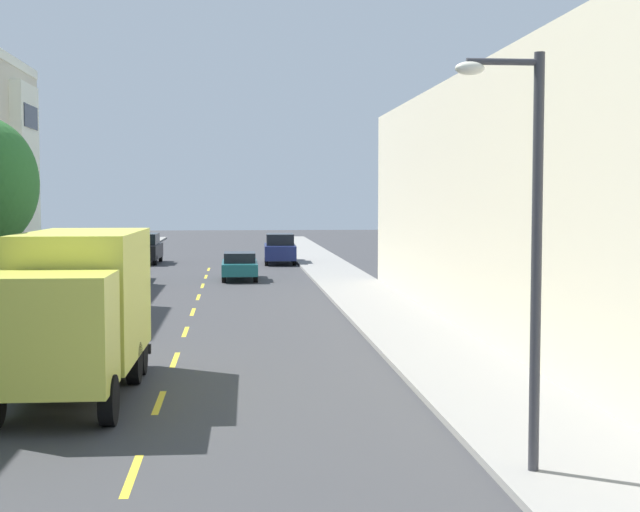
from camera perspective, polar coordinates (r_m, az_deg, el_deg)
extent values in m
plane|color=#38383A|center=(37.25, -7.76, -2.91)|extent=(160.00, 160.00, 0.00)
cube|color=gray|center=(36.29, -19.19, -3.15)|extent=(3.20, 120.00, 0.14)
cube|color=gray|center=(35.65, 3.60, -3.07)|extent=(3.20, 120.00, 0.14)
cube|color=yellow|center=(14.70, -11.69, -13.30)|extent=(0.14, 2.20, 0.01)
cube|color=yellow|center=(19.51, -10.04, -9.01)|extent=(0.14, 2.20, 0.01)
cube|color=yellow|center=(24.40, -9.07, -6.43)|extent=(0.14, 2.20, 0.01)
cube|color=yellow|center=(29.33, -8.43, -4.71)|extent=(0.14, 2.20, 0.01)
cube|color=yellow|center=(34.28, -7.97, -3.49)|extent=(0.14, 2.20, 0.01)
cube|color=yellow|center=(39.24, -7.63, -2.57)|extent=(0.14, 2.20, 0.01)
cube|color=yellow|center=(44.21, -7.37, -1.86)|extent=(0.14, 2.20, 0.01)
cube|color=yellow|center=(49.18, -7.16, -1.29)|extent=(0.14, 2.20, 0.01)
cube|color=yellow|center=(54.16, -6.99, -0.83)|extent=(0.14, 2.20, 0.01)
cube|color=white|center=(46.63, -18.72, 11.33)|extent=(0.60, 8.32, 0.44)
cube|color=white|center=(46.10, -17.95, 5.20)|extent=(0.55, 3.75, 8.11)
cube|color=#1E232D|center=(46.08, -17.50, 0.55)|extent=(0.04, 2.85, 1.10)
cube|color=#1E232D|center=(46.03, -17.57, 4.43)|extent=(0.04, 2.85, 1.10)
cube|color=#1E232D|center=(46.18, -17.65, 8.30)|extent=(0.04, 2.85, 1.10)
cube|color=beige|center=(29.55, 18.87, 3.18)|extent=(10.00, 36.00, 8.22)
cylinder|color=#38383D|center=(14.00, 13.40, -0.50)|extent=(0.16, 0.16, 6.28)
cylinder|color=#38383D|center=(13.94, 11.40, 11.84)|extent=(1.10, 0.10, 0.10)
ellipsoid|color=silver|center=(13.79, 9.36, 11.53)|extent=(0.44, 0.28, 0.20)
cube|color=#D8D84C|center=(21.19, -14.51, -2.36)|extent=(2.47, 4.98, 2.85)
cube|color=#D8D84C|center=(17.71, -16.54, -4.64)|extent=(2.33, 1.93, 2.20)
cube|color=black|center=(16.77, -17.22, -3.44)|extent=(2.02, 0.11, 0.97)
cube|color=black|center=(23.75, -13.44, -5.72)|extent=(2.40, 0.19, 0.24)
cylinder|color=black|center=(17.70, -13.10, -8.80)|extent=(0.29, 0.96, 0.96)
cylinder|color=black|center=(22.85, -16.52, -6.02)|extent=(0.29, 0.96, 0.96)
cylinder|color=black|center=(22.51, -11.21, -6.09)|extent=(0.29, 0.96, 0.96)
cylinder|color=black|center=(21.79, -17.13, -6.50)|extent=(0.29, 0.96, 0.96)
cylinder|color=black|center=(21.43, -11.55, -6.58)|extent=(0.29, 0.96, 0.96)
cube|color=navy|center=(58.24, -2.53, 0.28)|extent=(2.07, 4.85, 0.90)
cube|color=black|center=(58.20, -2.53, 1.06)|extent=(1.79, 2.83, 0.70)
cylinder|color=black|center=(59.93, -1.74, -0.06)|extent=(0.24, 0.67, 0.66)
cylinder|color=black|center=(59.89, -3.39, -0.06)|extent=(0.24, 0.67, 0.66)
cylinder|color=black|center=(56.67, -1.62, -0.27)|extent=(0.24, 0.67, 0.66)
cylinder|color=black|center=(56.63, -3.37, -0.28)|extent=(0.24, 0.67, 0.66)
cube|color=black|center=(59.56, -10.95, 0.29)|extent=(2.04, 4.84, 0.90)
cube|color=black|center=(59.52, -10.96, 1.06)|extent=(1.77, 2.82, 0.70)
cylinder|color=black|center=(58.08, -11.98, -0.26)|extent=(0.23, 0.66, 0.66)
cylinder|color=black|center=(57.87, -10.28, -0.25)|extent=(0.23, 0.66, 0.66)
cylinder|color=black|center=(61.31, -11.57, -0.05)|extent=(0.23, 0.66, 0.66)
cylinder|color=black|center=(61.11, -9.96, -0.04)|extent=(0.23, 0.66, 0.66)
cube|color=#194C28|center=(46.57, -12.46, -0.74)|extent=(2.14, 5.35, 0.80)
cube|color=black|center=(45.37, -12.61, 0.03)|extent=(1.80, 1.64, 0.60)
cylinder|color=black|center=(44.92, -13.80, -1.43)|extent=(0.24, 0.67, 0.66)
cylinder|color=black|center=(44.74, -11.54, -1.42)|extent=(0.24, 0.67, 0.66)
cylinder|color=black|center=(48.48, -13.29, -1.05)|extent=(0.24, 0.67, 0.66)
cylinder|color=black|center=(48.32, -11.19, -1.04)|extent=(0.24, 0.67, 0.66)
cube|color=#AD1E1E|center=(39.94, -13.93, -1.49)|extent=(2.07, 5.32, 0.80)
cube|color=black|center=(38.74, -14.23, -0.61)|extent=(1.78, 1.61, 0.60)
cylinder|color=black|center=(38.38, -15.67, -2.33)|extent=(0.23, 0.66, 0.66)
cylinder|color=black|center=(38.07, -13.04, -2.33)|extent=(0.23, 0.66, 0.66)
cylinder|color=black|center=(41.90, -14.73, -1.81)|extent=(0.23, 0.66, 0.66)
cylinder|color=black|center=(41.62, -12.31, -1.81)|extent=(0.23, 0.66, 0.66)
cube|color=maroon|center=(32.43, -15.85, -2.87)|extent=(1.80, 4.03, 0.62)
cube|color=black|center=(32.84, -15.72, -1.76)|extent=(1.56, 1.70, 0.55)
cylinder|color=black|center=(31.28, -17.63, -3.72)|extent=(0.23, 0.66, 0.66)
cylinder|color=black|center=(31.01, -14.87, -3.73)|extent=(0.23, 0.66, 0.66)
cylinder|color=black|center=(33.93, -16.72, -3.13)|extent=(0.23, 0.66, 0.66)
cylinder|color=black|center=(33.68, -14.17, -3.13)|extent=(0.23, 0.66, 0.66)
cube|color=#195B60|center=(47.21, -5.06, -0.73)|extent=(1.80, 4.50, 0.60)
cube|color=black|center=(46.94, -5.06, -0.08)|extent=(1.58, 2.16, 0.50)
cylinder|color=black|center=(48.76, -4.13, -0.93)|extent=(0.22, 0.66, 0.66)
cylinder|color=black|center=(48.76, -5.99, -0.94)|extent=(0.22, 0.66, 0.66)
cylinder|color=black|center=(45.72, -4.06, -1.24)|extent=(0.22, 0.66, 0.66)
cylinder|color=black|center=(45.71, -6.04, -1.26)|extent=(0.22, 0.66, 0.66)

